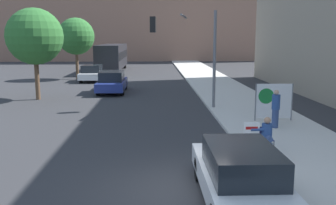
{
  "coord_description": "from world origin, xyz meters",
  "views": [
    {
      "loc": [
        -0.86,
        -8.99,
        3.88
      ],
      "look_at": [
        -0.3,
        5.31,
        1.38
      ],
      "focal_mm": 40.0,
      "sensor_mm": 36.0,
      "label": 1
    }
  ],
  "objects_px": {
    "jogger_on_sidewalk": "(276,109)",
    "car_on_road_midblock": "(92,73)",
    "street_tree_near_curb": "(35,37)",
    "car_on_road_nearest": "(112,82)",
    "parked_car_curbside": "(240,175)",
    "city_bus_on_road": "(113,56)",
    "protest_banner": "(273,101)",
    "traffic_light_pole": "(190,42)",
    "street_tree_midblock": "(76,36)",
    "seated_protester": "(267,134)"
  },
  "relations": [
    {
      "from": "jogger_on_sidewalk",
      "to": "city_bus_on_road",
      "type": "distance_m",
      "value": 30.38
    },
    {
      "from": "protest_banner",
      "to": "street_tree_midblock",
      "type": "xyz_separation_m",
      "value": [
        -12.59,
        18.93,
        2.94
      ]
    },
    {
      "from": "protest_banner",
      "to": "street_tree_near_curb",
      "type": "height_order",
      "value": "street_tree_near_curb"
    },
    {
      "from": "car_on_road_nearest",
      "to": "city_bus_on_road",
      "type": "xyz_separation_m",
      "value": [
        -1.79,
        17.29,
        1.02
      ]
    },
    {
      "from": "street_tree_near_curb",
      "to": "street_tree_midblock",
      "type": "height_order",
      "value": "street_tree_midblock"
    },
    {
      "from": "traffic_light_pole",
      "to": "car_on_road_nearest",
      "type": "height_order",
      "value": "traffic_light_pole"
    },
    {
      "from": "jogger_on_sidewalk",
      "to": "seated_protester",
      "type": "bearing_deg",
      "value": 41.18
    },
    {
      "from": "jogger_on_sidewalk",
      "to": "car_on_road_midblock",
      "type": "height_order",
      "value": "jogger_on_sidewalk"
    },
    {
      "from": "parked_car_curbside",
      "to": "city_bus_on_road",
      "type": "xyz_separation_m",
      "value": [
        -6.73,
        35.69,
        1.06
      ]
    },
    {
      "from": "street_tree_near_curb",
      "to": "street_tree_midblock",
      "type": "xyz_separation_m",
      "value": [
        0.15,
        11.8,
        0.04
      ]
    },
    {
      "from": "car_on_road_nearest",
      "to": "car_on_road_midblock",
      "type": "bearing_deg",
      "value": 109.61
    },
    {
      "from": "parked_car_curbside",
      "to": "street_tree_midblock",
      "type": "relative_size",
      "value": 0.82
    },
    {
      "from": "seated_protester",
      "to": "protest_banner",
      "type": "xyz_separation_m",
      "value": [
        1.76,
        4.83,
        0.26
      ]
    },
    {
      "from": "parked_car_curbside",
      "to": "car_on_road_nearest",
      "type": "xyz_separation_m",
      "value": [
        -4.95,
        18.39,
        0.04
      ]
    },
    {
      "from": "jogger_on_sidewalk",
      "to": "car_on_road_midblock",
      "type": "xyz_separation_m",
      "value": [
        -10.6,
        18.58,
        -0.22
      ]
    },
    {
      "from": "seated_protester",
      "to": "parked_car_curbside",
      "type": "height_order",
      "value": "parked_car_curbside"
    },
    {
      "from": "jogger_on_sidewalk",
      "to": "car_on_road_nearest",
      "type": "distance_m",
      "value": 13.99
    },
    {
      "from": "seated_protester",
      "to": "car_on_road_midblock",
      "type": "bearing_deg",
      "value": 136.1
    },
    {
      "from": "parked_car_curbside",
      "to": "city_bus_on_road",
      "type": "distance_m",
      "value": 36.33
    },
    {
      "from": "seated_protester",
      "to": "street_tree_midblock",
      "type": "relative_size",
      "value": 0.21
    },
    {
      "from": "city_bus_on_road",
      "to": "protest_banner",
      "type": "bearing_deg",
      "value": -69.62
    },
    {
      "from": "jogger_on_sidewalk",
      "to": "car_on_road_nearest",
      "type": "relative_size",
      "value": 0.34
    },
    {
      "from": "seated_protester",
      "to": "street_tree_midblock",
      "type": "xyz_separation_m",
      "value": [
        -10.83,
        23.76,
        3.2
      ]
    },
    {
      "from": "seated_protester",
      "to": "parked_car_curbside",
      "type": "distance_m",
      "value": 3.85
    },
    {
      "from": "seated_protester",
      "to": "parked_car_curbside",
      "type": "relative_size",
      "value": 0.26
    },
    {
      "from": "protest_banner",
      "to": "car_on_road_nearest",
      "type": "height_order",
      "value": "protest_banner"
    },
    {
      "from": "car_on_road_nearest",
      "to": "street_tree_near_curb",
      "type": "bearing_deg",
      "value": -145.71
    },
    {
      "from": "car_on_road_nearest",
      "to": "car_on_road_midblock",
      "type": "height_order",
      "value": "car_on_road_nearest"
    },
    {
      "from": "parked_car_curbside",
      "to": "car_on_road_nearest",
      "type": "bearing_deg",
      "value": 105.06
    },
    {
      "from": "jogger_on_sidewalk",
      "to": "city_bus_on_road",
      "type": "relative_size",
      "value": 0.13
    },
    {
      "from": "street_tree_midblock",
      "to": "parked_car_curbside",
      "type": "bearing_deg",
      "value": -71.42
    },
    {
      "from": "jogger_on_sidewalk",
      "to": "street_tree_near_curb",
      "type": "bearing_deg",
      "value": -60.92
    },
    {
      "from": "parked_car_curbside",
      "to": "protest_banner",
      "type": "bearing_deg",
      "value": 67.48
    },
    {
      "from": "jogger_on_sidewalk",
      "to": "car_on_road_nearest",
      "type": "height_order",
      "value": "jogger_on_sidewalk"
    },
    {
      "from": "parked_car_curbside",
      "to": "street_tree_near_curb",
      "type": "relative_size",
      "value": 0.82
    },
    {
      "from": "seated_protester",
      "to": "city_bus_on_road",
      "type": "distance_m",
      "value": 33.31
    },
    {
      "from": "protest_banner",
      "to": "traffic_light_pole",
      "type": "distance_m",
      "value": 5.69
    },
    {
      "from": "seated_protester",
      "to": "street_tree_near_curb",
      "type": "xyz_separation_m",
      "value": [
        -10.98,
        11.96,
        3.16
      ]
    },
    {
      "from": "traffic_light_pole",
      "to": "city_bus_on_road",
      "type": "distance_m",
      "value": 24.74
    },
    {
      "from": "car_on_road_nearest",
      "to": "city_bus_on_road",
      "type": "height_order",
      "value": "city_bus_on_road"
    },
    {
      "from": "street_tree_near_curb",
      "to": "car_on_road_nearest",
      "type": "bearing_deg",
      "value": 34.29
    },
    {
      "from": "protest_banner",
      "to": "car_on_road_nearest",
      "type": "relative_size",
      "value": 0.36
    },
    {
      "from": "street_tree_near_curb",
      "to": "street_tree_midblock",
      "type": "relative_size",
      "value": 1.0
    },
    {
      "from": "street_tree_midblock",
      "to": "city_bus_on_road",
      "type": "bearing_deg",
      "value": 74.07
    },
    {
      "from": "protest_banner",
      "to": "traffic_light_pole",
      "type": "bearing_deg",
      "value": 133.77
    },
    {
      "from": "seated_protester",
      "to": "parked_car_curbside",
      "type": "xyz_separation_m",
      "value": [
        -1.68,
        -3.47,
        -0.05
      ]
    },
    {
      "from": "traffic_light_pole",
      "to": "car_on_road_midblock",
      "type": "height_order",
      "value": "traffic_light_pole"
    },
    {
      "from": "seated_protester",
      "to": "city_bus_on_road",
      "type": "height_order",
      "value": "city_bus_on_road"
    },
    {
      "from": "car_on_road_midblock",
      "to": "traffic_light_pole",
      "type": "bearing_deg",
      "value": -61.3
    },
    {
      "from": "protest_banner",
      "to": "street_tree_midblock",
      "type": "relative_size",
      "value": 0.3
    }
  ]
}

